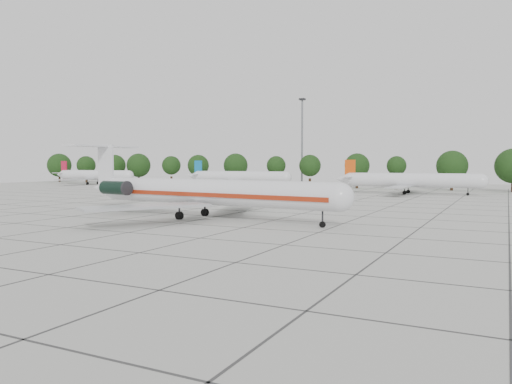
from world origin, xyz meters
TOP-DOWN VIEW (x-y plane):
  - ground at (0.00, 0.00)m, footprint 260.00×260.00m
  - apron_joints at (0.00, 15.00)m, footprint 170.00×170.00m
  - main_airliner at (-9.39, 5.53)m, footprint 38.46×30.11m
  - bg_airliner_a at (-91.96, 72.50)m, footprint 28.24×27.20m
  - bg_airliner_b at (-41.31, 74.51)m, footprint 28.24×27.20m
  - bg_airliner_c at (5.20, 65.89)m, footprint 28.24×27.20m
  - tree_line at (-11.68, 85.00)m, footprint 249.86×8.44m
  - floodlight_mast at (-30.00, 92.00)m, footprint 1.60×1.60m

SIDE VIEW (x-z plane):
  - ground at x=0.00m, z-range 0.00..0.00m
  - apron_joints at x=0.00m, z-range 0.00..0.02m
  - bg_airliner_a at x=-91.96m, z-range -0.79..6.61m
  - bg_airliner_b at x=-41.31m, z-range -0.79..6.61m
  - bg_airliner_c at x=5.20m, z-range -0.79..6.61m
  - main_airliner at x=-9.39m, z-range -1.33..7.71m
  - tree_line at x=-11.68m, z-range 0.87..11.09m
  - floodlight_mast at x=-30.00m, z-range 1.56..27.01m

